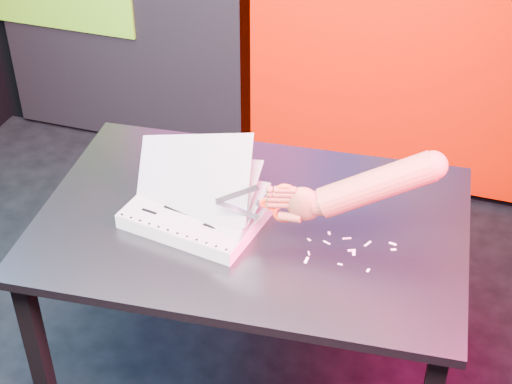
% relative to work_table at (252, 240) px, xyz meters
% --- Properties ---
extents(room, '(3.01, 3.01, 2.71)m').
position_rel_work_table_xyz_m(room, '(-0.35, -0.13, 0.68)').
color(room, black).
rests_on(room, ground).
extents(work_table, '(1.35, 0.96, 0.75)m').
position_rel_work_table_xyz_m(work_table, '(0.00, 0.00, 0.00)').
color(work_table, black).
rests_on(work_table, ground).
extents(printout_stack, '(0.44, 0.34, 0.29)m').
position_rel_work_table_xyz_m(printout_stack, '(-0.16, -0.05, 0.11)').
color(printout_stack, white).
rests_on(printout_stack, work_table).
extents(scissors, '(0.22, 0.07, 0.13)m').
position_rel_work_table_xyz_m(scissors, '(0.11, -0.08, 0.23)').
color(scissors, silver).
rests_on(scissors, printout_stack).
extents(hand_forearm, '(0.46, 0.17, 0.24)m').
position_rel_work_table_xyz_m(hand_forearm, '(0.33, -0.02, 0.29)').
color(hand_forearm, '#AD6039').
rests_on(hand_forearm, work_table).
extents(paper_clippings, '(0.26, 0.17, 0.00)m').
position_rel_work_table_xyz_m(paper_clippings, '(0.31, -0.05, 0.08)').
color(paper_clippings, white).
rests_on(paper_clippings, work_table).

